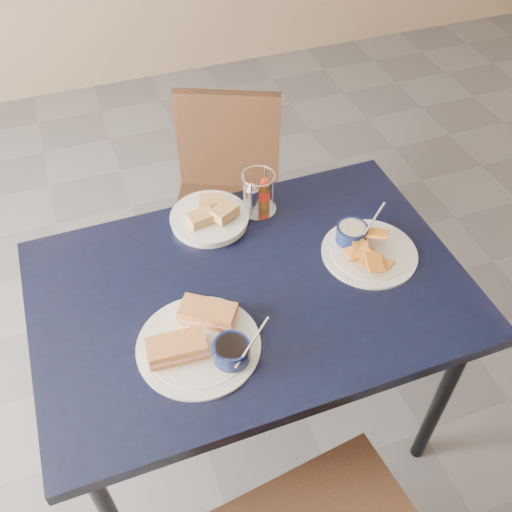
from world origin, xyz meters
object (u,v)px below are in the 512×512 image
object	(u,v)px
sandwich_plate	(202,340)
bread_basket	(211,217)
plantain_plate	(363,246)
condiment_caddy	(257,196)
dining_table	(251,303)
chair_far	(219,187)

from	to	relation	value
sandwich_plate	bread_basket	xyz separation A→B (m)	(0.15, 0.42, -0.00)
plantain_plate	condiment_caddy	bearing A→B (deg)	130.11
dining_table	sandwich_plate	xyz separation A→B (m)	(-0.17, -0.14, 0.09)
chair_far	condiment_caddy	xyz separation A→B (m)	(-0.01, -0.45, 0.32)
bread_basket	dining_table	bearing A→B (deg)	-84.47
chair_far	bread_basket	world-z (taller)	chair_far
chair_far	bread_basket	size ratio (longest dim) A/B	3.63
bread_basket	condiment_caddy	bearing A→B (deg)	1.53
chair_far	plantain_plate	bearing A→B (deg)	-73.10
dining_table	bread_basket	distance (m)	0.30
chair_far	sandwich_plate	xyz separation A→B (m)	(-0.30, -0.88, 0.29)
sandwich_plate	bread_basket	distance (m)	0.45
dining_table	plantain_plate	bearing A→B (deg)	3.09
dining_table	plantain_plate	world-z (taller)	plantain_plate
dining_table	condiment_caddy	distance (m)	0.34
condiment_caddy	sandwich_plate	bearing A→B (deg)	-124.77
dining_table	bread_basket	size ratio (longest dim) A/B	5.03
chair_far	sandwich_plate	size ratio (longest dim) A/B	2.65
dining_table	chair_far	distance (m)	0.78
dining_table	plantain_plate	xyz separation A→B (m)	(0.35, 0.02, 0.09)
chair_far	condiment_caddy	world-z (taller)	condiment_caddy
chair_far	condiment_caddy	size ratio (longest dim) A/B	6.20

